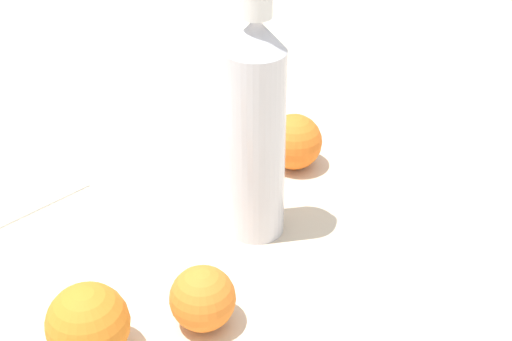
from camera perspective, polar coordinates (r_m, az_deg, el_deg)
ground_plane at (r=0.89m, az=0.33°, el=-2.52°), size 2.40×2.40×0.00m
water_bottle at (r=0.78m, az=0.00°, el=3.27°), size 0.06×0.06×0.28m
orange_0 at (r=0.69m, az=-13.03°, el=-11.65°), size 0.08×0.08×0.08m
orange_1 at (r=0.94m, az=3.01°, el=2.27°), size 0.07×0.07×0.07m
orange_2 at (r=0.71m, az=-4.21°, el=-9.97°), size 0.06×0.06×0.06m
folded_napkin at (r=0.98m, az=-19.11°, el=-0.92°), size 0.20×0.19×0.01m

